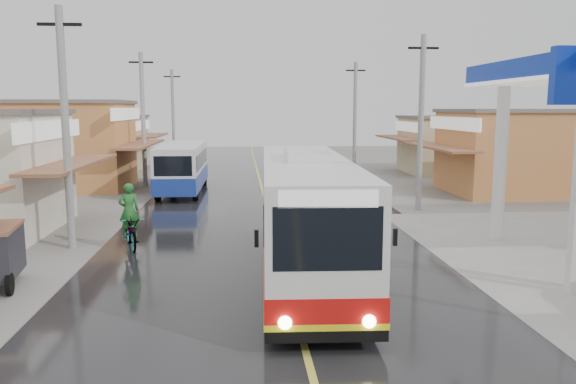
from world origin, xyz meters
The scene contains 9 objects.
ground centered at (0.00, 0.00, 0.00)m, with size 120.00×120.00×0.00m, color slate.
road centered at (0.00, 15.00, 0.01)m, with size 12.00×90.00×0.02m, color black.
centre_line centered at (0.00, 15.00, 0.02)m, with size 0.15×90.00×0.01m, color #D8CC4C.
shopfronts_left centered at (-13.00, 18.00, 0.00)m, with size 11.00×44.00×5.20m, color tan, non-canonical shape.
utility_poles_left centered at (-7.00, 16.00, 0.00)m, with size 1.60×50.00×8.00m, color gray, non-canonical shape.
utility_poles_right centered at (7.00, 15.00, 0.00)m, with size 1.60×36.00×8.00m, color gray, non-canonical shape.
coach_bus centered at (0.60, 5.51, 1.72)m, with size 3.01×11.53×3.57m.
second_bus centered at (-4.51, 21.58, 1.46)m, with size 2.31×8.18×2.71m.
cyclist centered at (-4.97, 8.75, 0.75)m, with size 1.34×2.23×2.27m.
Camera 1 is at (-1.21, -10.22, 4.71)m, focal length 35.00 mm.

